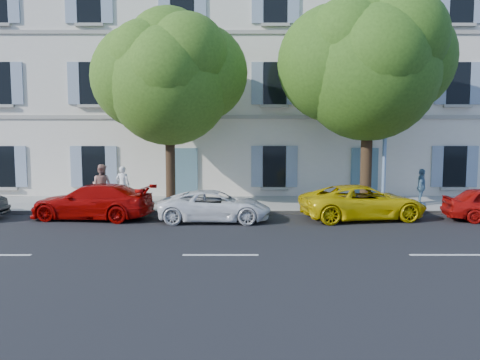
{
  "coord_description": "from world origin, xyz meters",
  "views": [
    {
      "loc": [
        0.5,
        -16.07,
        3.19
      ],
      "look_at": [
        0.52,
        2.0,
        1.4
      ],
      "focal_mm": 35.0,
      "sensor_mm": 36.0,
      "label": 1
    }
  ],
  "objects_px": {
    "car_red_coupe": "(92,202)",
    "pedestrian_a": "(123,185)",
    "pedestrian_b": "(102,185)",
    "tree_left": "(169,83)",
    "pedestrian_c": "(421,187)",
    "street_lamp": "(387,98)",
    "tree_right": "(369,71)",
    "car_yellow_supercar": "(363,202)",
    "car_white_coupe": "(215,206)"
  },
  "relations": [
    {
      "from": "pedestrian_a",
      "to": "car_red_coupe",
      "type": "bearing_deg",
      "value": 86.64
    },
    {
      "from": "car_red_coupe",
      "to": "car_white_coupe",
      "type": "relative_size",
      "value": 1.11
    },
    {
      "from": "tree_left",
      "to": "tree_right",
      "type": "bearing_deg",
      "value": -3.75
    },
    {
      "from": "street_lamp",
      "to": "pedestrian_a",
      "type": "bearing_deg",
      "value": 171.92
    },
    {
      "from": "tree_right",
      "to": "pedestrian_b",
      "type": "bearing_deg",
      "value": 177.29
    },
    {
      "from": "tree_right",
      "to": "pedestrian_a",
      "type": "distance_m",
      "value": 11.37
    },
    {
      "from": "street_lamp",
      "to": "car_white_coupe",
      "type": "bearing_deg",
      "value": -164.76
    },
    {
      "from": "car_red_coupe",
      "to": "tree_right",
      "type": "xyz_separation_m",
      "value": [
        10.68,
        1.64,
        5.02
      ]
    },
    {
      "from": "tree_right",
      "to": "street_lamp",
      "type": "xyz_separation_m",
      "value": [
        0.7,
        -0.26,
        -1.09
      ]
    },
    {
      "from": "tree_right",
      "to": "pedestrian_a",
      "type": "bearing_deg",
      "value": 172.78
    },
    {
      "from": "car_yellow_supercar",
      "to": "tree_left",
      "type": "relative_size",
      "value": 0.58
    },
    {
      "from": "car_white_coupe",
      "to": "pedestrian_a",
      "type": "relative_size",
      "value": 2.48
    },
    {
      "from": "pedestrian_a",
      "to": "pedestrian_b",
      "type": "height_order",
      "value": "pedestrian_b"
    },
    {
      "from": "pedestrian_c",
      "to": "tree_right",
      "type": "bearing_deg",
      "value": 126.95
    },
    {
      "from": "tree_left",
      "to": "pedestrian_c",
      "type": "relative_size",
      "value": 5.07
    },
    {
      "from": "car_yellow_supercar",
      "to": "pedestrian_b",
      "type": "height_order",
      "value": "pedestrian_b"
    },
    {
      "from": "tree_left",
      "to": "street_lamp",
      "type": "distance_m",
      "value": 8.82
    },
    {
      "from": "pedestrian_b",
      "to": "pedestrian_c",
      "type": "xyz_separation_m",
      "value": [
        13.53,
        0.22,
        -0.1
      ]
    },
    {
      "from": "car_white_coupe",
      "to": "car_yellow_supercar",
      "type": "distance_m",
      "value": 5.52
    },
    {
      "from": "pedestrian_c",
      "to": "car_red_coupe",
      "type": "bearing_deg",
      "value": 121.22
    },
    {
      "from": "street_lamp",
      "to": "pedestrian_a",
      "type": "distance_m",
      "value": 11.65
    },
    {
      "from": "pedestrian_a",
      "to": "tree_left",
      "type": "bearing_deg",
      "value": 165.38
    },
    {
      "from": "street_lamp",
      "to": "pedestrian_c",
      "type": "height_order",
      "value": "street_lamp"
    },
    {
      "from": "street_lamp",
      "to": "car_yellow_supercar",
      "type": "bearing_deg",
      "value": -130.58
    },
    {
      "from": "car_yellow_supercar",
      "to": "pedestrian_a",
      "type": "relative_size",
      "value": 2.82
    },
    {
      "from": "car_yellow_supercar",
      "to": "pedestrian_b",
      "type": "bearing_deg",
      "value": 68.69
    },
    {
      "from": "tree_right",
      "to": "pedestrian_c",
      "type": "distance_m",
      "value": 5.46
    },
    {
      "from": "car_white_coupe",
      "to": "tree_left",
      "type": "bearing_deg",
      "value": 37.46
    },
    {
      "from": "car_yellow_supercar",
      "to": "tree_right",
      "type": "relative_size",
      "value": 0.54
    },
    {
      "from": "car_yellow_supercar",
      "to": "tree_left",
      "type": "distance_m",
      "value": 9.09
    },
    {
      "from": "car_red_coupe",
      "to": "street_lamp",
      "type": "bearing_deg",
      "value": 104.87
    },
    {
      "from": "car_yellow_supercar",
      "to": "pedestrian_a",
      "type": "distance_m",
      "value": 10.18
    },
    {
      "from": "car_yellow_supercar",
      "to": "pedestrian_b",
      "type": "relative_size",
      "value": 2.62
    },
    {
      "from": "car_white_coupe",
      "to": "car_red_coupe",
      "type": "bearing_deg",
      "value": 84.64
    },
    {
      "from": "tree_left",
      "to": "tree_right",
      "type": "relative_size",
      "value": 0.92
    },
    {
      "from": "pedestrian_c",
      "to": "pedestrian_b",
      "type": "bearing_deg",
      "value": 111.97
    },
    {
      "from": "pedestrian_a",
      "to": "pedestrian_c",
      "type": "relative_size",
      "value": 1.05
    },
    {
      "from": "car_red_coupe",
      "to": "pedestrian_c",
      "type": "xyz_separation_m",
      "value": [
        13.26,
        2.38,
        0.27
      ]
    },
    {
      "from": "tree_right",
      "to": "street_lamp",
      "type": "bearing_deg",
      "value": -20.17
    },
    {
      "from": "tree_left",
      "to": "pedestrian_b",
      "type": "bearing_deg",
      "value": -179.8
    },
    {
      "from": "street_lamp",
      "to": "pedestrian_b",
      "type": "bearing_deg",
      "value": 176.19
    },
    {
      "from": "tree_left",
      "to": "pedestrian_c",
      "type": "bearing_deg",
      "value": 1.11
    },
    {
      "from": "street_lamp",
      "to": "pedestrian_c",
      "type": "xyz_separation_m",
      "value": [
        1.88,
        0.99,
        -3.66
      ]
    },
    {
      "from": "car_yellow_supercar",
      "to": "street_lamp",
      "type": "distance_m",
      "value": 4.4
    },
    {
      "from": "car_red_coupe",
      "to": "pedestrian_a",
      "type": "relative_size",
      "value": 2.77
    },
    {
      "from": "car_yellow_supercar",
      "to": "street_lamp",
      "type": "relative_size",
      "value": 0.59
    },
    {
      "from": "car_red_coupe",
      "to": "pedestrian_c",
      "type": "relative_size",
      "value": 2.91
    },
    {
      "from": "car_white_coupe",
      "to": "pedestrian_b",
      "type": "height_order",
      "value": "pedestrian_b"
    },
    {
      "from": "pedestrian_a",
      "to": "pedestrian_c",
      "type": "distance_m",
      "value": 12.86
    },
    {
      "from": "pedestrian_a",
      "to": "pedestrian_b",
      "type": "distance_m",
      "value": 1.04
    }
  ]
}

